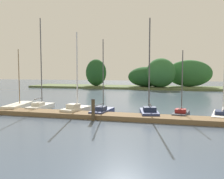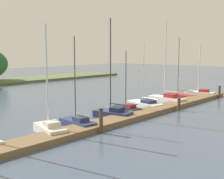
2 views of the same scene
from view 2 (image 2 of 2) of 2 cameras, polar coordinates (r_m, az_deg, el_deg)
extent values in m
cube|color=brown|center=(23.14, 4.63, -4.99)|extent=(31.15, 1.80, 0.35)
cube|color=silver|center=(18.84, -12.08, -7.74)|extent=(1.77, 3.08, 0.54)
cube|color=silver|center=(20.02, -13.51, -6.95)|extent=(0.77, 0.85, 0.46)
cube|color=beige|center=(18.40, -11.69, -6.65)|extent=(1.03, 1.04, 0.35)
cylinder|color=silver|center=(18.46, -12.63, 2.70)|extent=(0.12, 0.12, 6.28)
cube|color=navy|center=(20.24, -6.76, -6.65)|extent=(1.36, 3.07, 0.48)
cube|color=navy|center=(21.32, -8.87, -6.03)|extent=(0.66, 0.80, 0.40)
cube|color=#2D3856|center=(19.85, -6.14, -5.76)|extent=(0.89, 0.97, 0.31)
cylinder|color=#4C4C51|center=(19.90, -7.27, 2.09)|extent=(0.08, 0.08, 5.68)
cylinder|color=#4C4C51|center=(19.65, -5.86, -4.99)|extent=(0.23, 1.70, 0.07)
cube|color=navy|center=(22.93, 0.19, -4.85)|extent=(1.86, 3.16, 0.53)
cube|color=navy|center=(23.61, -2.63, -4.56)|extent=(0.84, 0.87, 0.45)
cube|color=#1E2847|center=(22.66, 1.00, -3.88)|extent=(1.12, 1.07, 0.34)
cylinder|color=#4C4C51|center=(22.53, -0.30, 4.79)|extent=(0.10, 0.10, 7.15)
cylinder|color=#4C4C51|center=(22.46, 1.57, -2.94)|extent=(0.47, 1.86, 0.09)
cube|color=#232833|center=(25.07, 3.00, -3.90)|extent=(1.40, 2.76, 0.43)
cube|color=#232833|center=(25.95, 1.23, -3.55)|extent=(0.65, 0.74, 0.37)
cube|color=maroon|center=(24.77, 3.52, -3.21)|extent=(0.88, 0.90, 0.28)
cylinder|color=#4C4C51|center=(24.84, 2.73, 2.06)|extent=(0.08, 0.08, 4.77)
cylinder|color=#4C4C51|center=(24.60, 3.80, -2.71)|extent=(0.29, 1.55, 0.06)
cube|color=white|center=(27.64, 6.49, -2.90)|extent=(2.07, 3.86, 0.41)
cube|color=white|center=(28.85, 4.25, -2.47)|extent=(0.93, 1.05, 0.35)
cube|color=#1E2847|center=(27.25, 7.16, -2.34)|extent=(1.23, 1.28, 0.26)
cylinder|color=silver|center=(27.46, 6.19, 3.34)|extent=(0.09, 0.09, 5.59)
cylinder|color=silver|center=(27.05, 7.48, -1.74)|extent=(0.49, 2.07, 0.09)
cube|color=white|center=(30.04, 10.65, -1.98)|extent=(1.55, 3.92, 0.58)
cube|color=white|center=(31.09, 8.11, -1.66)|extent=(0.75, 1.01, 0.49)
cube|color=maroon|center=(29.69, 11.41, -1.18)|extent=(1.00, 1.23, 0.37)
cylinder|color=silver|center=(29.82, 10.40, 5.82)|extent=(0.11, 0.11, 7.56)
cylinder|color=silver|center=(29.62, 11.46, -0.39)|extent=(0.23, 1.73, 0.06)
cube|color=maroon|center=(33.63, 13.07, -1.23)|extent=(1.28, 3.33, 0.36)
cube|color=maroon|center=(34.39, 10.92, -1.01)|extent=(0.69, 0.84, 0.31)
cylinder|color=#7F6647|center=(33.42, 12.87, 4.45)|extent=(0.08, 0.08, 6.28)
cylinder|color=#7F6647|center=(33.22, 14.07, -0.17)|extent=(0.12, 1.99, 0.09)
cube|color=white|center=(35.77, 16.90, -0.76)|extent=(1.42, 3.35, 0.46)
cube|color=white|center=(36.29, 14.73, -0.61)|extent=(0.69, 0.87, 0.39)
cube|color=maroon|center=(35.58, 17.54, -0.21)|extent=(0.94, 1.05, 0.30)
cylinder|color=silver|center=(35.56, 16.71, 3.98)|extent=(0.11, 0.11, 5.44)
cylinder|color=#4C3D28|center=(18.53, -2.15, -6.23)|extent=(0.25, 0.25, 1.55)
cylinder|color=black|center=(18.35, -2.17, -3.83)|extent=(0.28, 0.28, 0.04)
cylinder|color=#4C3D28|center=(26.02, 12.95, -2.94)|extent=(0.27, 0.27, 1.08)
cylinder|color=black|center=(25.92, 12.99, -1.72)|extent=(0.31, 0.31, 0.04)
cylinder|color=#4C3D28|center=(34.46, 20.26, -0.49)|extent=(0.25, 0.25, 1.31)
cylinder|color=black|center=(34.38, 20.31, 0.62)|extent=(0.29, 0.29, 0.04)
camera|label=1|loc=(19.26, 54.22, -0.12)|focal=39.34mm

